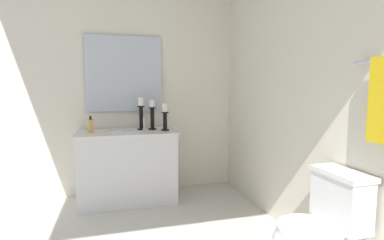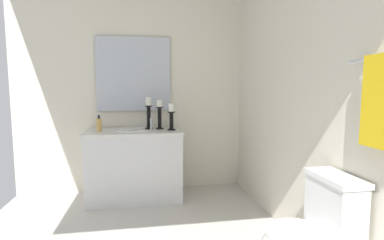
# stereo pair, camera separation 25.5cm
# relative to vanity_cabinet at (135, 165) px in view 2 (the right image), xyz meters

# --- Properties ---
(wall_back) EXTENTS (3.04, 0.04, 2.45)m
(wall_back) POSITION_rel_vanity_cabinet_xyz_m (1.19, 1.35, 0.83)
(wall_back) COLOR silver
(wall_back) RESTS_ON ground
(wall_left) EXTENTS (0.04, 2.74, 2.45)m
(wall_left) POSITION_rel_vanity_cabinet_xyz_m (-0.32, -0.02, 0.83)
(wall_left) COLOR silver
(wall_left) RESTS_ON ground
(vanity_cabinet) EXTENTS (0.58, 1.07, 0.79)m
(vanity_cabinet) POSITION_rel_vanity_cabinet_xyz_m (0.00, 0.00, 0.00)
(vanity_cabinet) COLOR silver
(vanity_cabinet) RESTS_ON ground
(sink_basin) EXTENTS (0.40, 0.40, 0.24)m
(sink_basin) POSITION_rel_vanity_cabinet_xyz_m (0.00, 0.00, 0.36)
(sink_basin) COLOR white
(sink_basin) RESTS_ON vanity_cabinet
(mirror) EXTENTS (0.02, 0.87, 0.87)m
(mirror) POSITION_rel_vanity_cabinet_xyz_m (-0.28, 0.00, 1.03)
(mirror) COLOR silver
(candle_holder_tall) EXTENTS (0.09, 0.09, 0.30)m
(candle_holder_tall) POSITION_rel_vanity_cabinet_xyz_m (0.06, 0.42, 0.55)
(candle_holder_tall) COLOR black
(candle_holder_tall) RESTS_ON vanity_cabinet
(candle_holder_short) EXTENTS (0.09, 0.09, 0.33)m
(candle_holder_short) POSITION_rel_vanity_cabinet_xyz_m (-0.05, 0.29, 0.57)
(candle_holder_short) COLOR black
(candle_holder_short) RESTS_ON vanity_cabinet
(candle_holder_mid) EXTENTS (0.09, 0.09, 0.37)m
(candle_holder_mid) POSITION_rel_vanity_cabinet_xyz_m (-0.08, 0.17, 0.59)
(candle_holder_mid) COLOR black
(candle_holder_mid) RESTS_ON vanity_cabinet
(soap_bottle) EXTENTS (0.06, 0.06, 0.18)m
(soap_bottle) POSITION_rel_vanity_cabinet_xyz_m (0.04, -0.37, 0.47)
(soap_bottle) COLOR #E5B259
(soap_bottle) RESTS_ON vanity_cabinet
(toilet) EXTENTS (0.39, 0.54, 0.75)m
(toilet) POSITION_rel_vanity_cabinet_xyz_m (1.79, 1.07, -0.03)
(toilet) COLOR white
(toilet) RESTS_ON ground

